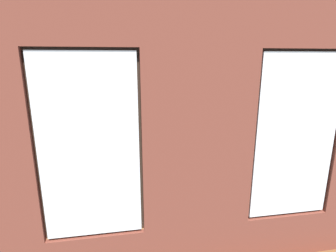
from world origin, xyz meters
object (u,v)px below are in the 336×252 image
object	(u,v)px
papasan_chair	(123,132)
potted_plant_corner_far_left	(335,183)
cup_ceramic	(187,151)
media_console	(37,174)
couch_by_window	(179,213)
coffee_table	(175,158)
potted_plant_beside_window_right	(20,208)
potted_plant_by_left_couch	(216,136)
tv_flatscreen	(33,144)
remote_silver	(179,156)
remote_gray	(167,154)
table_plant_small	(175,150)
candle_jar	(159,155)
couch_left	(250,150)
potted_plant_between_couches	(268,192)

from	to	relation	value
papasan_chair	potted_plant_corner_far_left	xyz separation A→B (m)	(-3.25, 4.35, 0.20)
cup_ceramic	media_console	bearing A→B (deg)	6.84
couch_by_window	coffee_table	world-z (taller)	couch_by_window
media_console	potted_plant_beside_window_right	xyz separation A→B (m)	(-0.42, 2.00, 0.40)
potted_plant_by_left_couch	tv_flatscreen	bearing A→B (deg)	21.88
couch_by_window	potted_plant_corner_far_left	xyz separation A→B (m)	(-2.47, 0.11, 0.31)
remote_silver	remote_gray	xyz separation A→B (m)	(0.24, -0.20, 0.00)
table_plant_small	candle_jar	bearing A→B (deg)	16.34
couch_left	cup_ceramic	xyz separation A→B (m)	(1.62, 0.09, 0.12)
potted_plant_beside_window_right	potted_plant_between_couches	size ratio (longest dim) A/B	1.61
couch_left	tv_flatscreen	bearing A→B (deg)	-87.08
remote_gray	media_console	world-z (taller)	media_console
potted_plant_corner_far_left	candle_jar	bearing A→B (deg)	-40.98
media_console	tv_flatscreen	distance (m)	0.63
potted_plant_corner_far_left	potted_plant_by_left_couch	distance (m)	3.84
papasan_chair	couch_by_window	bearing A→B (deg)	100.40
table_plant_small	potted_plant_corner_far_left	bearing A→B (deg)	133.12
candle_jar	potted_plant_by_left_couch	world-z (taller)	potted_plant_by_left_couch
table_plant_small	remote_silver	size ratio (longest dim) A/B	1.42
potted_plant_corner_far_left	potted_plant_by_left_couch	world-z (taller)	potted_plant_corner_far_left
coffee_table	potted_plant_beside_window_right	bearing A→B (deg)	42.57
potted_plant_beside_window_right	table_plant_small	bearing A→B (deg)	-137.43
cup_ceramic	couch_by_window	bearing A→B (deg)	73.16
potted_plant_between_couches	potted_plant_by_left_couch	bearing A→B (deg)	-97.33
tv_flatscreen	potted_plant_between_couches	bearing A→B (deg)	155.05
table_plant_small	remote_gray	xyz separation A→B (m)	(0.15, -0.09, -0.12)
couch_by_window	remote_gray	bearing A→B (deg)	-95.25
cup_ceramic	media_console	distance (m)	3.24
couch_left	remote_gray	world-z (taller)	couch_left
remote_gray	papasan_chair	world-z (taller)	papasan_chair
candle_jar	potted_plant_corner_far_left	bearing A→B (deg)	139.02
table_plant_small	papasan_chair	distance (m)	2.38
couch_left	remote_silver	size ratio (longest dim) A/B	10.37
remote_silver	potted_plant_beside_window_right	bearing A→B (deg)	47.78
media_console	potted_plant_by_left_couch	bearing A→B (deg)	-158.09
remote_silver	potted_plant_corner_far_left	size ratio (longest dim) A/B	0.13
remote_silver	media_console	xyz separation A→B (m)	(2.97, 0.16, -0.12)
potted_plant_between_couches	remote_gray	bearing A→B (deg)	-60.61
couch_left	candle_jar	xyz separation A→B (m)	(2.31, 0.32, 0.13)
remote_silver	papasan_chair	xyz separation A→B (m)	(1.23, -2.19, 0.03)
candle_jar	tv_flatscreen	world-z (taller)	tv_flatscreen
potted_plant_by_left_couch	couch_left	bearing A→B (deg)	106.97
coffee_table	table_plant_small	distance (m)	0.18
cup_ceramic	remote_silver	xyz separation A→B (m)	(0.24, 0.23, -0.04)
potted_plant_corner_far_left	potted_plant_beside_window_right	bearing A→B (deg)	0.00
couch_by_window	remote_silver	distance (m)	2.10
couch_by_window	candle_jar	world-z (taller)	couch_by_window
remote_silver	cup_ceramic	bearing A→B (deg)	-128.78
couch_left	table_plant_small	world-z (taller)	couch_left
candle_jar	papasan_chair	distance (m)	2.33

